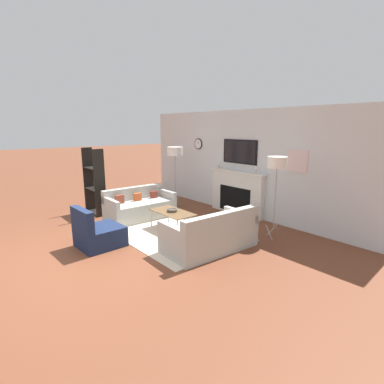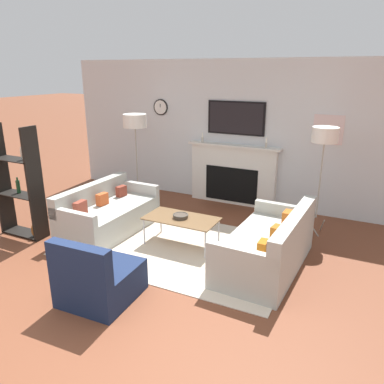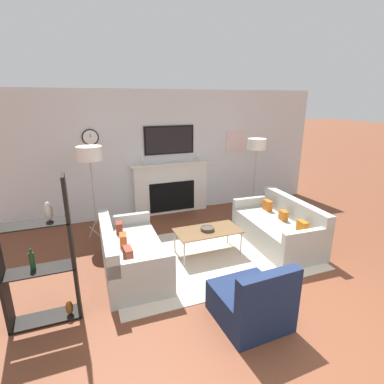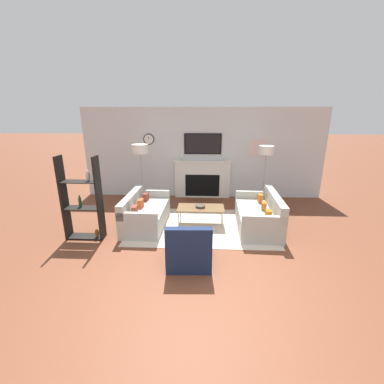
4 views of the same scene
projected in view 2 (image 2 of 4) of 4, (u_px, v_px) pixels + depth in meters
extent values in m
plane|color=brown|center=(87.00, 326.00, 3.83)|extent=(60.00, 60.00, 0.00)
cube|color=silver|center=(236.00, 134.00, 7.08)|extent=(7.27, 0.07, 2.70)
cube|color=silver|center=(233.00, 175.00, 7.23)|extent=(1.68, 0.16, 1.12)
cube|color=black|center=(231.00, 185.00, 7.20)|extent=(1.04, 0.01, 0.67)
cube|color=silver|center=(233.00, 146.00, 7.03)|extent=(1.80, 0.22, 0.04)
cylinder|color=#B2AD9E|center=(202.00, 140.00, 7.25)|extent=(0.04, 0.04, 0.10)
cylinder|color=white|center=(202.00, 135.00, 7.22)|extent=(0.03, 0.03, 0.09)
cylinder|color=#B2AD9E|center=(266.00, 145.00, 6.71)|extent=(0.04, 0.04, 0.10)
cylinder|color=white|center=(266.00, 140.00, 6.69)|extent=(0.03, 0.03, 0.09)
cube|color=black|center=(236.00, 118.00, 6.95)|extent=(1.11, 0.04, 0.62)
cube|color=black|center=(236.00, 118.00, 6.93)|extent=(1.03, 0.01, 0.55)
cylinder|color=black|center=(161.00, 107.00, 7.59)|extent=(0.32, 0.02, 0.32)
cylinder|color=silver|center=(160.00, 107.00, 7.58)|extent=(0.28, 0.00, 0.28)
cube|color=black|center=(160.00, 106.00, 7.56)|extent=(0.01, 0.00, 0.07)
cube|color=beige|center=(328.00, 130.00, 6.29)|extent=(0.49, 0.02, 0.49)
cube|color=beige|center=(180.00, 247.00, 5.54)|extent=(3.25, 2.14, 0.01)
cube|color=#AEAFA5|center=(110.00, 219.00, 6.01)|extent=(0.88, 1.68, 0.44)
cube|color=#AEAFA5|center=(92.00, 193.00, 6.04)|extent=(0.19, 1.67, 0.31)
cube|color=#ADABA4|center=(137.00, 187.00, 6.57)|extent=(0.85, 0.12, 0.18)
cube|color=#AFAEA6|center=(72.00, 217.00, 5.25)|extent=(0.85, 0.12, 0.18)
cube|color=brown|center=(121.00, 191.00, 6.38)|extent=(0.12, 0.19, 0.18)
cube|color=#BF4F25|center=(102.00, 199.00, 5.97)|extent=(0.12, 0.20, 0.19)
cube|color=brown|center=(80.00, 208.00, 5.55)|extent=(0.11, 0.21, 0.21)
cube|color=#AEAFA5|center=(265.00, 251.00, 4.93)|extent=(0.95, 1.79, 0.44)
cube|color=#AEAFA5|center=(294.00, 229.00, 4.65)|extent=(0.24, 1.76, 0.36)
cube|color=#AEAFA5|center=(243.00, 257.00, 4.15)|extent=(0.88, 0.14, 0.18)
cube|color=#B0B1A6|center=(284.00, 210.00, 5.53)|extent=(0.88, 0.14, 0.18)
cube|color=#B85F16|center=(263.00, 248.00, 4.35)|extent=(0.10, 0.18, 0.18)
cube|color=#B05C1A|center=(276.00, 232.00, 4.78)|extent=(0.12, 0.19, 0.17)
cube|color=#C05E20|center=(287.00, 218.00, 5.21)|extent=(0.11, 0.20, 0.20)
cube|color=#192646|center=(102.00, 282.00, 4.27)|extent=(0.78, 0.83, 0.39)
cube|color=#192646|center=(79.00, 264.00, 3.86)|extent=(0.76, 0.17, 0.42)
cube|color=brown|center=(181.00, 218.00, 5.49)|extent=(1.08, 0.56, 0.02)
cylinder|color=#B7B7BC|center=(144.00, 232.00, 5.56)|extent=(0.02, 0.02, 0.42)
cylinder|color=#B7B7BC|center=(205.00, 245.00, 5.14)|extent=(0.02, 0.02, 0.42)
cylinder|color=#B7B7BC|center=(161.00, 221.00, 5.97)|extent=(0.02, 0.02, 0.42)
cylinder|color=#B7B7BC|center=(219.00, 232.00, 5.55)|extent=(0.02, 0.02, 0.42)
cylinder|color=#453A30|center=(181.00, 216.00, 5.48)|extent=(0.22, 0.22, 0.05)
torus|color=#433E36|center=(181.00, 215.00, 5.47)|extent=(0.23, 0.23, 0.02)
cylinder|color=#9E998E|center=(144.00, 195.00, 7.42)|extent=(0.09, 0.23, 0.28)
cylinder|color=#9E998E|center=(137.00, 193.00, 7.53)|extent=(0.17, 0.19, 0.28)
cylinder|color=#9E998E|center=(134.00, 196.00, 7.35)|extent=(0.23, 0.07, 0.28)
cylinder|color=#9E998E|center=(137.00, 159.00, 7.20)|extent=(0.02, 0.02, 1.21)
cylinder|color=white|center=(135.00, 121.00, 6.98)|extent=(0.44, 0.44, 0.25)
cylinder|color=#9E998E|center=(322.00, 225.00, 5.98)|extent=(0.09, 0.23, 0.28)
cylinder|color=#9E998E|center=(311.00, 222.00, 6.10)|extent=(0.17, 0.19, 0.28)
cylinder|color=#9E998E|center=(312.00, 227.00, 5.92)|extent=(0.23, 0.07, 0.28)
cylinder|color=#9E998E|center=(320.00, 181.00, 5.77)|extent=(0.02, 0.02, 1.21)
cylinder|color=white|center=(325.00, 135.00, 5.55)|extent=(0.39, 0.39, 0.23)
cube|color=black|center=(2.00, 179.00, 5.86)|extent=(0.04, 0.28, 1.74)
cube|color=black|center=(35.00, 185.00, 5.55)|extent=(0.04, 0.28, 1.74)
cube|color=black|center=(26.00, 233.00, 5.97)|extent=(0.77, 0.28, 0.02)
cube|color=black|center=(20.00, 195.00, 5.77)|extent=(0.77, 0.28, 0.01)
cube|color=black|center=(15.00, 159.00, 5.60)|extent=(0.77, 0.28, 0.02)
ellipsoid|color=silver|center=(23.00, 153.00, 5.50)|extent=(0.08, 0.08, 0.22)
cylinder|color=#194223|center=(18.00, 187.00, 5.80)|extent=(0.06, 0.06, 0.20)
cylinder|color=#194223|center=(17.00, 179.00, 5.76)|extent=(0.03, 0.03, 0.05)
ellipsoid|color=brown|center=(34.00, 230.00, 5.79)|extent=(0.08, 0.08, 0.19)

